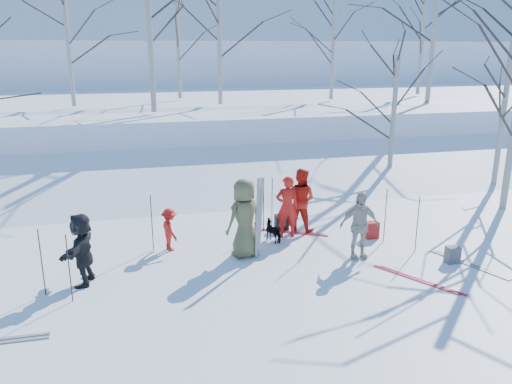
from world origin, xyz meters
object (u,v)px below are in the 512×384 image
object	(u,v)px
skier_red_seated	(170,229)
backpack_red	(372,230)
backpack_dark	(282,222)
skier_red_north	(287,207)
skier_grey_west	(82,249)
backpack_grey	(452,255)
skier_redor_behind	(300,200)
skier_olive_center	(245,218)
dog	(274,231)
skier_cream_east	(359,225)

from	to	relation	value
skier_red_seated	backpack_red	xyz separation A→B (m)	(4.93, -0.42, -0.30)
backpack_dark	skier_red_north	bearing A→B (deg)	-91.94
skier_grey_west	backpack_grey	bearing A→B (deg)	97.39
skier_grey_west	backpack_red	distance (m)	6.82
skier_redor_behind	backpack_red	distance (m)	1.94
skier_red_north	skier_olive_center	bearing A→B (deg)	40.07
skier_redor_behind	backpack_grey	size ratio (longest dim) A/B	4.32
dog	skier_grey_west	bearing A→B (deg)	-8.13
backpack_grey	dog	bearing A→B (deg)	147.78
skier_olive_center	backpack_grey	bearing A→B (deg)	136.54
skier_red_seated	backpack_grey	distance (m)	6.39
skier_cream_east	skier_red_north	bearing A→B (deg)	127.25
skier_olive_center	skier_cream_east	size ratio (longest dim) A/B	1.17
skier_cream_east	backpack_grey	size ratio (longest dim) A/B	4.05
skier_cream_east	backpack_red	distance (m)	1.45
skier_redor_behind	skier_grey_west	distance (m)	5.53
backpack_red	backpack_grey	world-z (taller)	backpack_red
dog	backpack_dark	size ratio (longest dim) A/B	1.56
skier_olive_center	skier_redor_behind	bearing A→B (deg)	-168.11
dog	backpack_grey	bearing A→B (deg)	122.93
skier_grey_west	skier_red_seated	bearing A→B (deg)	140.43
skier_red_north	skier_red_seated	size ratio (longest dim) A/B	1.55
skier_cream_east	backpack_red	world-z (taller)	skier_cream_east
skier_olive_center	skier_grey_west	world-z (taller)	skier_olive_center
skier_grey_west	backpack_grey	world-z (taller)	skier_grey_west
skier_redor_behind	skier_grey_west	size ratio (longest dim) A/B	1.11
backpack_grey	skier_grey_west	bearing A→B (deg)	173.52
skier_grey_west	dog	bearing A→B (deg)	120.59
skier_red_seated	skier_cream_east	bearing A→B (deg)	-126.42
backpack_grey	backpack_red	bearing A→B (deg)	120.21
skier_red_seated	dog	world-z (taller)	skier_red_seated
skier_redor_behind	skier_red_north	bearing A→B (deg)	78.71
skier_red_north	dog	xyz separation A→B (m)	(-0.39, -0.23, -0.52)
skier_red_north	skier_redor_behind	size ratio (longest dim) A/B	0.95
dog	backpack_red	distance (m)	2.45
skier_red_north	skier_redor_behind	distance (m)	0.60
skier_redor_behind	backpack_red	bearing A→B (deg)	-171.47
skier_olive_center	skier_red_north	distance (m)	1.60
skier_olive_center	dog	xyz separation A→B (m)	(0.89, 0.71, -0.64)
skier_redor_behind	skier_red_seated	size ratio (longest dim) A/B	1.62
skier_olive_center	skier_redor_behind	distance (m)	2.19
skier_redor_behind	backpack_grey	distance (m)	3.86
skier_red_north	skier_cream_east	bearing A→B (deg)	129.24
dog	backpack_red	world-z (taller)	dog
skier_red_north	backpack_grey	world-z (taller)	skier_red_north
skier_red_north	backpack_dark	size ratio (longest dim) A/B	3.91
skier_cream_east	skier_grey_west	distance (m)	5.89
skier_cream_east	skier_red_seated	bearing A→B (deg)	162.20
backpack_grey	skier_olive_center	bearing A→B (deg)	161.31
backpack_red	skier_cream_east	bearing A→B (deg)	-129.66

